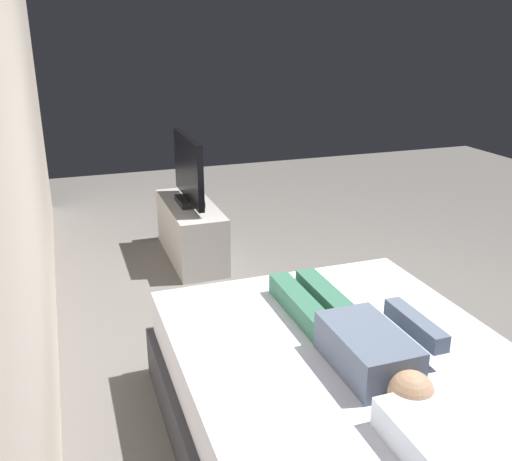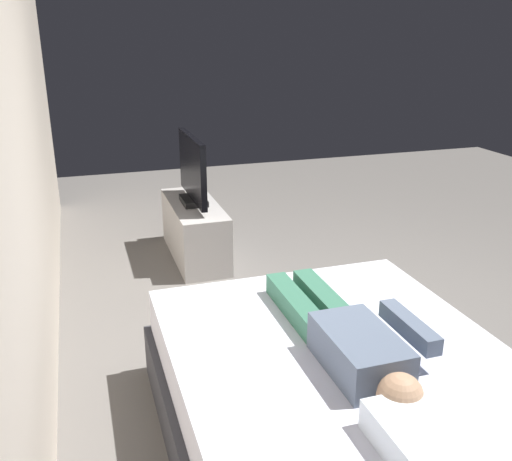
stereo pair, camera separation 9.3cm
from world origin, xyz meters
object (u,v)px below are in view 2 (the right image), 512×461
object	(u,v)px
tv_stand	(195,230)
pillow	(437,446)
remote	(407,323)
tv	(192,171)
person	(348,338)
bed	(343,408)

from	to	relation	value
tv_stand	pillow	bearing A→B (deg)	-177.58
remote	tv_stand	xyz separation A→B (m)	(2.49, 0.56, -0.30)
tv_stand	tv	distance (m)	0.53
remote	tv	xyz separation A→B (m)	(2.49, 0.56, 0.24)
person	tv	distance (m)	2.65
pillow	tv	xyz separation A→B (m)	(3.34, 0.14, 0.18)
pillow	tv_stand	size ratio (longest dim) A/B	0.44
bed	person	bearing A→B (deg)	-33.00
tv_stand	person	bearing A→B (deg)	-176.54
remote	person	bearing A→B (deg)	110.47
bed	pillow	xyz separation A→B (m)	(-0.67, 0.00, 0.34)
bed	remote	world-z (taller)	remote
bed	pillow	size ratio (longest dim) A/B	4.14
person	tv	world-z (taller)	tv
bed	pillow	bearing A→B (deg)	180.00
bed	tv	size ratio (longest dim) A/B	2.26
person	tv	bearing A→B (deg)	3.46
tv_stand	remote	bearing A→B (deg)	-167.21
person	remote	xyz separation A→B (m)	(0.15, -0.40, -0.07)
pillow	tv	world-z (taller)	tv
bed	tv_stand	world-z (taller)	bed
pillow	remote	distance (m)	0.96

